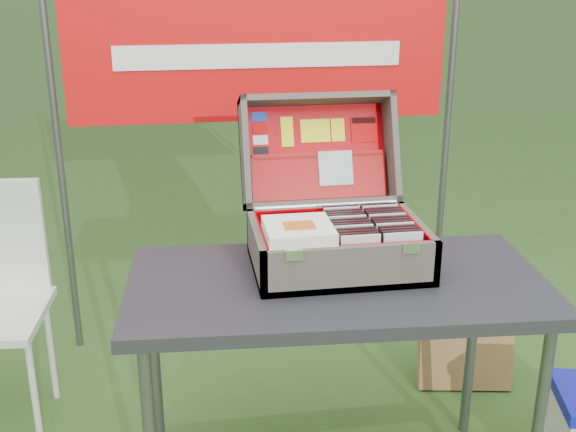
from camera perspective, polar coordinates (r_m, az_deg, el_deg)
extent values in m
cube|color=#222226|center=(2.17, 3.88, -5.48)|extent=(1.28, 0.70, 0.04)
cylinder|color=#59595B|center=(2.35, 19.15, -15.55)|extent=(0.04, 0.04, 0.74)
cylinder|color=#59595B|center=(2.54, -10.43, -11.82)|extent=(0.04, 0.04, 0.74)
cylinder|color=#59595B|center=(2.73, 14.31, -9.72)|extent=(0.04, 0.04, 0.74)
cube|color=#635B50|center=(2.24, 3.94, -3.83)|extent=(0.52, 0.37, 0.02)
cube|color=#635B50|center=(2.06, 5.06, -4.24)|extent=(0.52, 0.02, 0.14)
cube|color=#635B50|center=(2.38, 3.05, -0.82)|extent=(0.52, 0.02, 0.14)
cube|color=#635B50|center=(2.18, -2.49, -2.80)|extent=(0.02, 0.37, 0.14)
cube|color=#635B50|center=(2.28, 10.15, -2.01)|extent=(0.02, 0.37, 0.14)
cube|color=#C80008|center=(2.24, 3.95, -3.51)|extent=(0.48, 0.33, 0.01)
cube|color=silver|center=(2.00, 0.47, -3.10)|extent=(0.05, 0.01, 0.03)
cube|color=silver|center=(2.07, 9.70, -2.50)|extent=(0.05, 0.01, 0.03)
cylinder|color=silver|center=(2.36, 3.03, 0.85)|extent=(0.47, 0.02, 0.02)
cube|color=#635B50|center=(2.51, 2.20, 4.96)|extent=(0.52, 0.16, 0.35)
cube|color=#635B50|center=(2.48, 2.21, 9.19)|extent=(0.52, 0.14, 0.07)
cube|color=#635B50|center=(2.43, 2.69, 1.00)|extent=(0.52, 0.14, 0.07)
cube|color=#635B50|center=(2.41, -3.44, 4.89)|extent=(0.02, 0.27, 0.40)
cube|color=#635B50|center=(2.51, 8.12, 5.31)|extent=(0.02, 0.27, 0.40)
cube|color=#C80008|center=(2.49, 2.25, 5.00)|extent=(0.48, 0.13, 0.31)
cube|color=#C80008|center=(2.07, 4.98, -3.83)|extent=(0.48, 0.01, 0.12)
cube|color=#C80008|center=(2.36, 3.12, -0.70)|extent=(0.48, 0.01, 0.12)
cube|color=#C80008|center=(2.18, -2.15, -2.53)|extent=(0.01, 0.33, 0.12)
cube|color=#C80008|center=(2.28, 9.85, -1.79)|extent=(0.01, 0.33, 0.12)
cube|color=#970202|center=(2.47, 2.45, 3.06)|extent=(0.46, 0.09, 0.15)
cube|color=#970202|center=(2.47, 2.37, 4.80)|extent=(0.45, 0.03, 0.03)
cube|color=silver|center=(2.46, 3.77, 3.80)|extent=(0.12, 0.05, 0.11)
cube|color=#1933B2|center=(2.48, -2.30, 7.85)|extent=(0.05, 0.01, 0.03)
cube|color=#C50000|center=(2.47, -2.25, 6.94)|extent=(0.05, 0.01, 0.03)
cube|color=white|center=(2.47, -2.19, 6.02)|extent=(0.05, 0.01, 0.03)
cube|color=black|center=(2.46, -2.14, 5.10)|extent=(0.05, 0.01, 0.03)
cube|color=yellow|center=(2.48, -0.07, 6.68)|extent=(0.04, 0.04, 0.10)
cube|color=yellow|center=(2.50, 2.17, 6.75)|extent=(0.10, 0.03, 0.07)
cube|color=yellow|center=(2.51, 3.97, 6.80)|extent=(0.05, 0.03, 0.07)
cube|color=#C50000|center=(2.54, 6.04, 6.85)|extent=(0.09, 0.04, 0.09)
cube|color=black|center=(2.54, 6.00, 7.52)|extent=(0.08, 0.01, 0.02)
cube|color=silver|center=(2.09, 5.72, -3.22)|extent=(0.12, 0.01, 0.13)
cube|color=black|center=(2.11, 5.58, -3.00)|extent=(0.12, 0.01, 0.13)
cube|color=black|center=(2.13, 5.45, -2.79)|extent=(0.12, 0.01, 0.13)
cube|color=black|center=(2.15, 5.31, -2.59)|extent=(0.12, 0.01, 0.13)
cube|color=silver|center=(2.16, 5.18, -2.38)|extent=(0.12, 0.01, 0.13)
cube|color=black|center=(2.18, 5.05, -2.18)|extent=(0.12, 0.01, 0.13)
cube|color=black|center=(2.20, 4.93, -1.98)|extent=(0.12, 0.01, 0.13)
cube|color=black|center=(2.22, 4.80, -1.79)|extent=(0.12, 0.01, 0.13)
cube|color=silver|center=(2.24, 4.68, -1.60)|extent=(0.12, 0.01, 0.13)
cube|color=black|center=(2.26, 4.56, -1.41)|extent=(0.12, 0.01, 0.13)
cube|color=black|center=(2.27, 4.44, -1.22)|extent=(0.12, 0.01, 0.13)
cube|color=black|center=(2.29, 4.33, -1.04)|extent=(0.12, 0.01, 0.13)
cube|color=silver|center=(2.31, 4.21, -0.86)|extent=(0.12, 0.01, 0.13)
cube|color=black|center=(2.33, 4.10, -0.69)|extent=(0.12, 0.01, 0.13)
cube|color=silver|center=(2.12, 9.02, -2.99)|extent=(0.12, 0.01, 0.13)
cube|color=black|center=(2.14, 8.86, -2.78)|extent=(0.12, 0.01, 0.13)
cube|color=black|center=(2.16, 8.70, -2.58)|extent=(0.12, 0.01, 0.13)
cube|color=black|center=(2.18, 8.54, -2.37)|extent=(0.12, 0.01, 0.13)
cube|color=silver|center=(2.20, 8.38, -2.17)|extent=(0.12, 0.01, 0.13)
cube|color=black|center=(2.21, 8.23, -1.98)|extent=(0.12, 0.01, 0.13)
cube|color=black|center=(2.23, 8.08, -1.79)|extent=(0.12, 0.01, 0.13)
cube|color=black|center=(2.25, 7.93, -1.60)|extent=(0.12, 0.01, 0.13)
cube|color=silver|center=(2.27, 7.79, -1.41)|extent=(0.12, 0.01, 0.13)
cube|color=black|center=(2.29, 7.64, -1.23)|extent=(0.12, 0.01, 0.13)
cube|color=black|center=(2.31, 7.50, -1.04)|extent=(0.12, 0.01, 0.13)
cube|color=black|center=(2.32, 7.36, -0.87)|extent=(0.12, 0.01, 0.13)
cube|color=silver|center=(2.34, 7.22, -0.69)|extent=(0.12, 0.01, 0.13)
cube|color=black|center=(2.36, 7.09, -0.52)|extent=(0.12, 0.01, 0.13)
cube|color=white|center=(2.10, 0.84, -1.51)|extent=(0.20, 0.20, 0.00)
cube|color=white|center=(2.10, 0.84, -1.39)|extent=(0.20, 0.20, 0.00)
cube|color=white|center=(2.10, 0.84, -1.26)|extent=(0.20, 0.20, 0.00)
cube|color=white|center=(2.10, 0.84, -1.13)|extent=(0.20, 0.20, 0.00)
cube|color=white|center=(2.10, 0.84, -1.00)|extent=(0.20, 0.20, 0.00)
cube|color=white|center=(2.09, 0.84, -0.87)|extent=(0.20, 0.20, 0.00)
cube|color=white|center=(2.09, 0.84, -0.75)|extent=(0.20, 0.20, 0.00)
cube|color=#D85919|center=(2.08, 0.89, -0.74)|extent=(0.09, 0.07, 0.00)
cylinder|color=silver|center=(2.75, -19.38, -13.34)|extent=(0.02, 0.02, 0.47)
cylinder|color=silver|center=(3.05, -18.27, -9.71)|extent=(0.02, 0.02, 0.47)
cylinder|color=silver|center=(2.88, -19.17, -1.55)|extent=(0.02, 0.02, 0.44)
cube|color=#9C6B41|center=(3.09, 13.86, -9.60)|extent=(0.40, 0.20, 0.40)
cylinder|color=#59595B|center=(3.20, -17.53, 3.69)|extent=(0.03, 0.03, 1.70)
cylinder|color=#59595B|center=(3.38, 12.32, 5.00)|extent=(0.03, 0.03, 1.70)
cube|color=red|center=(3.08, -2.28, 12.57)|extent=(1.60, 0.02, 0.55)
cube|color=white|center=(3.07, -2.26, 12.54)|extent=(1.20, 0.00, 0.10)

